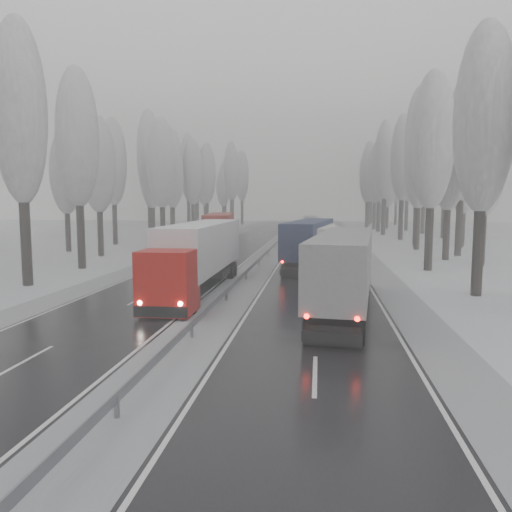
% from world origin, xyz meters
% --- Properties ---
extents(ground, '(260.00, 260.00, 0.00)m').
position_xyz_m(ground, '(0.00, 0.00, 0.00)').
color(ground, silver).
rests_on(ground, ground).
extents(carriageway_right, '(7.50, 200.00, 0.03)m').
position_xyz_m(carriageway_right, '(5.25, 30.00, 0.01)').
color(carriageway_right, black).
rests_on(carriageway_right, ground).
extents(carriageway_left, '(7.50, 200.00, 0.03)m').
position_xyz_m(carriageway_left, '(-5.25, 30.00, 0.01)').
color(carriageway_left, black).
rests_on(carriageway_left, ground).
extents(median_slush, '(3.00, 200.00, 0.04)m').
position_xyz_m(median_slush, '(0.00, 30.00, 0.02)').
color(median_slush, '#9A9CA1').
rests_on(median_slush, ground).
extents(shoulder_right, '(2.40, 200.00, 0.04)m').
position_xyz_m(shoulder_right, '(10.20, 30.00, 0.02)').
color(shoulder_right, '#9A9CA1').
rests_on(shoulder_right, ground).
extents(shoulder_left, '(2.40, 200.00, 0.04)m').
position_xyz_m(shoulder_left, '(-10.20, 30.00, 0.02)').
color(shoulder_left, '#9A9CA1').
rests_on(shoulder_left, ground).
extents(median_guardrail, '(0.12, 200.00, 0.76)m').
position_xyz_m(median_guardrail, '(0.00, 29.99, 0.60)').
color(median_guardrail, slate).
rests_on(median_guardrail, ground).
extents(tree_16, '(3.60, 3.60, 16.53)m').
position_xyz_m(tree_16, '(15.04, 15.67, 10.67)').
color(tree_16, black).
rests_on(tree_16, ground).
extents(tree_18, '(3.60, 3.60, 16.58)m').
position_xyz_m(tree_18, '(14.51, 27.03, 10.70)').
color(tree_18, black).
rests_on(tree_18, ground).
extents(tree_19, '(3.60, 3.60, 14.57)m').
position_xyz_m(tree_19, '(20.02, 31.03, 9.42)').
color(tree_19, black).
rests_on(tree_19, ground).
extents(tree_20, '(3.60, 3.60, 15.71)m').
position_xyz_m(tree_20, '(17.90, 35.17, 10.14)').
color(tree_20, black).
rests_on(tree_20, ground).
extents(tree_21, '(3.60, 3.60, 18.62)m').
position_xyz_m(tree_21, '(20.12, 39.17, 12.00)').
color(tree_21, black).
rests_on(tree_21, ground).
extents(tree_22, '(3.60, 3.60, 15.86)m').
position_xyz_m(tree_22, '(17.02, 45.60, 10.24)').
color(tree_22, black).
rests_on(tree_22, ground).
extents(tree_23, '(3.60, 3.60, 13.55)m').
position_xyz_m(tree_23, '(23.31, 49.60, 8.77)').
color(tree_23, black).
rests_on(tree_23, ground).
extents(tree_24, '(3.60, 3.60, 20.49)m').
position_xyz_m(tree_24, '(17.90, 51.02, 13.19)').
color(tree_24, black).
rests_on(tree_24, ground).
extents(tree_25, '(3.60, 3.60, 19.44)m').
position_xyz_m(tree_25, '(24.81, 55.02, 12.52)').
color(tree_25, black).
rests_on(tree_25, ground).
extents(tree_26, '(3.60, 3.60, 18.78)m').
position_xyz_m(tree_26, '(17.56, 61.27, 12.10)').
color(tree_26, black).
rests_on(tree_26, ground).
extents(tree_27, '(3.60, 3.60, 17.62)m').
position_xyz_m(tree_27, '(24.72, 65.27, 11.36)').
color(tree_27, black).
rests_on(tree_27, ground).
extents(tree_28, '(3.60, 3.60, 19.62)m').
position_xyz_m(tree_28, '(16.34, 71.95, 12.64)').
color(tree_28, black).
rests_on(tree_28, ground).
extents(tree_29, '(3.60, 3.60, 18.11)m').
position_xyz_m(tree_29, '(23.71, 75.95, 11.67)').
color(tree_29, black).
rests_on(tree_29, ground).
extents(tree_30, '(3.60, 3.60, 17.86)m').
position_xyz_m(tree_30, '(16.56, 81.70, 11.52)').
color(tree_30, black).
rests_on(tree_30, ground).
extents(tree_31, '(3.60, 3.60, 18.58)m').
position_xyz_m(tree_31, '(22.48, 85.70, 11.97)').
color(tree_31, black).
rests_on(tree_31, ground).
extents(tree_32, '(3.60, 3.60, 17.33)m').
position_xyz_m(tree_32, '(16.63, 89.21, 11.18)').
color(tree_32, black).
rests_on(tree_32, ground).
extents(tree_33, '(3.60, 3.60, 14.33)m').
position_xyz_m(tree_33, '(19.77, 93.21, 9.26)').
color(tree_33, black).
rests_on(tree_33, ground).
extents(tree_34, '(3.60, 3.60, 17.63)m').
position_xyz_m(tree_34, '(15.73, 96.32, 11.37)').
color(tree_34, black).
rests_on(tree_34, ground).
extents(tree_35, '(3.60, 3.60, 18.25)m').
position_xyz_m(tree_35, '(24.94, 100.32, 11.77)').
color(tree_35, black).
rests_on(tree_35, ground).
extents(tree_36, '(3.60, 3.60, 20.23)m').
position_xyz_m(tree_36, '(17.04, 106.16, 13.02)').
color(tree_36, black).
rests_on(tree_36, ground).
extents(tree_37, '(3.60, 3.60, 16.37)m').
position_xyz_m(tree_37, '(24.02, 110.16, 10.56)').
color(tree_37, black).
rests_on(tree_37, ground).
extents(tree_38, '(3.60, 3.60, 17.97)m').
position_xyz_m(tree_38, '(18.73, 116.73, 11.59)').
color(tree_38, black).
rests_on(tree_38, ground).
extents(tree_39, '(3.60, 3.60, 16.19)m').
position_xyz_m(tree_39, '(21.55, 120.73, 10.45)').
color(tree_39, black).
rests_on(tree_39, ground).
extents(tree_56, '(3.60, 3.60, 18.12)m').
position_xyz_m(tree_56, '(-14.71, 15.70, 11.68)').
color(tree_56, black).
rests_on(tree_56, ground).
extents(tree_58, '(3.60, 3.60, 17.21)m').
position_xyz_m(tree_58, '(-15.13, 24.57, 11.10)').
color(tree_58, black).
rests_on(tree_58, ground).
extents(tree_59, '(3.60, 3.60, 18.41)m').
position_xyz_m(tree_59, '(-22.80, 28.57, 11.87)').
color(tree_59, black).
rests_on(tree_59, ground).
extents(tree_60, '(3.60, 3.60, 14.84)m').
position_xyz_m(tree_60, '(-17.75, 34.20, 9.59)').
color(tree_60, black).
rests_on(tree_60, ground).
extents(tree_61, '(3.60, 3.60, 13.95)m').
position_xyz_m(tree_61, '(-23.52, 38.20, 9.02)').
color(tree_61, black).
rests_on(tree_61, ground).
extents(tree_62, '(3.60, 3.60, 16.04)m').
position_xyz_m(tree_62, '(-13.94, 43.73, 10.36)').
color(tree_62, black).
rests_on(tree_62, ground).
extents(tree_63, '(3.60, 3.60, 16.88)m').
position_xyz_m(tree_63, '(-21.85, 47.73, 10.89)').
color(tree_63, black).
rests_on(tree_63, ground).
extents(tree_64, '(3.60, 3.60, 15.42)m').
position_xyz_m(tree_64, '(-18.26, 52.71, 9.96)').
color(tree_64, black).
rests_on(tree_64, ground).
extents(tree_65, '(3.60, 3.60, 19.48)m').
position_xyz_m(tree_65, '(-20.05, 56.71, 12.55)').
color(tree_65, black).
rests_on(tree_65, ground).
extents(tree_66, '(3.60, 3.60, 15.23)m').
position_xyz_m(tree_66, '(-18.16, 62.35, 9.84)').
color(tree_66, black).
rests_on(tree_66, ground).
extents(tree_67, '(3.60, 3.60, 17.09)m').
position_xyz_m(tree_67, '(-19.54, 66.35, 11.03)').
color(tree_67, black).
rests_on(tree_67, ground).
extents(tree_68, '(3.60, 3.60, 16.65)m').
position_xyz_m(tree_68, '(-16.58, 69.11, 10.75)').
color(tree_68, black).
rests_on(tree_68, ground).
extents(tree_69, '(3.60, 3.60, 19.35)m').
position_xyz_m(tree_69, '(-21.42, 73.11, 12.46)').
color(tree_69, black).
rests_on(tree_69, ground).
extents(tree_70, '(3.60, 3.60, 17.09)m').
position_xyz_m(tree_70, '(-16.33, 79.19, 11.03)').
color(tree_70, black).
rests_on(tree_70, ground).
extents(tree_71, '(3.60, 3.60, 19.61)m').
position_xyz_m(tree_71, '(-21.09, 83.19, 12.63)').
color(tree_71, black).
rests_on(tree_71, ground).
extents(tree_72, '(3.60, 3.60, 15.11)m').
position_xyz_m(tree_72, '(-18.93, 88.54, 9.76)').
color(tree_72, black).
rests_on(tree_72, ground).
extents(tree_73, '(3.60, 3.60, 17.22)m').
position_xyz_m(tree_73, '(-21.82, 92.54, 11.11)').
color(tree_73, black).
rests_on(tree_73, ground).
extents(tree_74, '(3.60, 3.60, 19.68)m').
position_xyz_m(tree_74, '(-15.07, 99.33, 12.67)').
color(tree_74, black).
rests_on(tree_74, ground).
extents(tree_75, '(3.60, 3.60, 18.60)m').
position_xyz_m(tree_75, '(-24.20, 103.33, 11.99)').
color(tree_75, black).
rests_on(tree_75, ground).
extents(tree_76, '(3.60, 3.60, 18.55)m').
position_xyz_m(tree_76, '(-14.05, 108.72, 11.95)').
color(tree_76, black).
rests_on(tree_76, ground).
extents(tree_77, '(3.60, 3.60, 14.32)m').
position_xyz_m(tree_77, '(-19.66, 112.72, 9.26)').
color(tree_77, black).
rests_on(tree_77, ground).
extents(tree_78, '(3.60, 3.60, 19.55)m').
position_xyz_m(tree_78, '(-17.56, 115.31, 12.59)').
color(tree_78, black).
rests_on(tree_78, ground).
extents(tree_79, '(3.60, 3.60, 17.07)m').
position_xyz_m(tree_79, '(-20.33, 119.31, 11.01)').
color(tree_79, black).
rests_on(tree_79, ground).
extents(truck_grey_tarp, '(4.37, 16.40, 4.17)m').
position_xyz_m(truck_grey_tarp, '(6.72, 10.37, 2.43)').
color(truck_grey_tarp, '#55565B').
rests_on(truck_grey_tarp, ground).
extents(truck_blue_box, '(4.71, 16.35, 4.16)m').
position_xyz_m(truck_blue_box, '(4.66, 27.68, 2.43)').
color(truck_blue_box, '#1E264C').
rests_on(truck_blue_box, ground).
extents(truck_cream_box, '(2.87, 14.62, 3.73)m').
position_xyz_m(truck_cream_box, '(5.56, 28.92, 2.18)').
color(truck_cream_box, '#A9A596').
rests_on(truck_cream_box, ground).
extents(box_truck_distant, '(2.94, 8.23, 3.02)m').
position_xyz_m(box_truck_distant, '(3.61, 82.81, 1.54)').
color(box_truck_distant, silver).
rests_on(box_truck_distant, ground).
extents(truck_red_white, '(2.79, 17.14, 4.39)m').
position_xyz_m(truck_red_white, '(-2.30, 14.75, 2.56)').
color(truck_red_white, '#B10F09').
rests_on(truck_red_white, ground).
extents(truck_red_red, '(4.93, 17.30, 4.40)m').
position_xyz_m(truck_red_red, '(-5.66, 37.99, 2.57)').
color(truck_red_red, '#9C0812').
rests_on(truck_red_red, ground).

